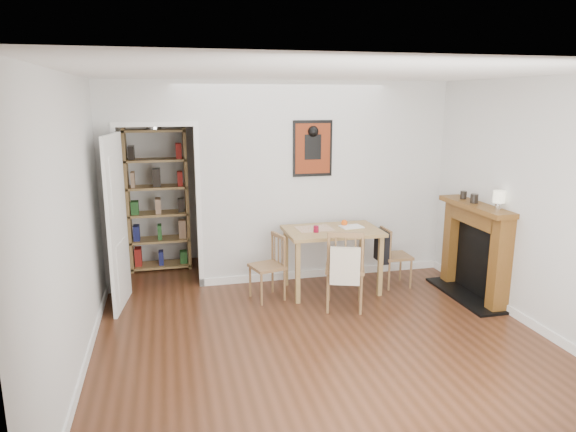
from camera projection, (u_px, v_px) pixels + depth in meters
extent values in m
plane|color=#522C1A|center=(309.00, 321.00, 5.63)|extent=(5.20, 5.20, 0.00)
plane|color=silver|center=(264.00, 171.00, 7.80)|extent=(4.50, 0.00, 4.50)
plane|color=silver|center=(437.00, 296.00, 2.87)|extent=(4.50, 0.00, 4.50)
plane|color=silver|center=(81.00, 216.00, 4.83)|extent=(0.00, 5.20, 5.20)
plane|color=silver|center=(501.00, 195.00, 5.84)|extent=(0.00, 5.20, 5.20)
plane|color=white|center=(312.00, 75.00, 5.04)|extent=(5.20, 5.20, 0.00)
cube|color=silver|center=(324.00, 182.00, 6.79)|extent=(3.35, 0.10, 2.60)
cube|color=silver|center=(109.00, 190.00, 6.18)|extent=(0.25, 0.10, 2.60)
cube|color=silver|center=(154.00, 103.00, 6.08)|extent=(0.90, 0.10, 0.55)
cube|color=white|center=(119.00, 212.00, 6.26)|extent=(0.06, 0.14, 2.05)
cube|color=white|center=(199.00, 208.00, 6.48)|extent=(0.06, 0.14, 2.05)
cube|color=white|center=(323.00, 273.00, 7.01)|extent=(3.35, 0.02, 0.10)
cube|color=white|center=(84.00, 368.00, 4.54)|extent=(0.02, 4.00, 0.10)
cube|color=white|center=(524.00, 319.00, 5.55)|extent=(0.02, 4.00, 0.10)
cube|color=white|center=(117.00, 223.00, 5.83)|extent=(0.15, 0.80, 2.00)
cube|color=black|center=(313.00, 149.00, 6.59)|extent=(0.52, 0.02, 0.72)
cube|color=maroon|center=(313.00, 149.00, 6.58)|extent=(0.46, 0.00, 0.64)
cube|color=#A67C4D|center=(332.00, 231.00, 6.35)|extent=(1.17, 0.74, 0.04)
cube|color=#A67C4D|center=(298.00, 273.00, 6.03)|extent=(0.05, 0.05, 0.75)
cube|color=#A67C4D|center=(380.00, 266.00, 6.26)|extent=(0.05, 0.05, 0.75)
cube|color=#A67C4D|center=(286.00, 257.00, 6.61)|extent=(0.05, 0.05, 0.75)
cube|color=#A67C4D|center=(362.00, 252.00, 6.85)|extent=(0.05, 0.05, 0.75)
cube|color=black|center=(381.00, 246.00, 6.52)|extent=(0.09, 0.32, 0.41)
cube|color=beige|center=(345.00, 265.00, 5.61)|extent=(0.34, 0.21, 0.41)
cube|color=#A67C4D|center=(128.00, 201.00, 7.07)|extent=(0.04, 0.34, 2.00)
cube|color=#A67C4D|center=(187.00, 198.00, 7.25)|extent=(0.04, 0.34, 2.00)
cube|color=#A67C4D|center=(162.00, 265.00, 7.38)|extent=(0.84, 0.34, 0.03)
cube|color=#A67C4D|center=(159.00, 214.00, 7.21)|extent=(0.84, 0.34, 0.03)
cube|color=#A67C4D|center=(154.00, 131.00, 6.95)|extent=(0.84, 0.34, 0.03)
cube|color=maroon|center=(158.00, 200.00, 7.16)|extent=(0.74, 0.27, 0.27)
cube|color=brown|center=(500.00, 265.00, 5.75)|extent=(0.20, 0.16, 1.10)
cube|color=brown|center=(453.00, 242.00, 6.69)|extent=(0.20, 0.16, 1.10)
cube|color=brown|center=(476.00, 206.00, 6.09)|extent=(0.30, 1.21, 0.06)
cube|color=brown|center=(478.00, 217.00, 6.12)|extent=(0.20, 0.85, 0.20)
cube|color=black|center=(478.00, 260.00, 6.26)|extent=(0.08, 0.81, 0.88)
cube|color=black|center=(467.00, 295.00, 6.33)|extent=(0.45, 1.25, 0.03)
cylinder|color=maroon|center=(316.00, 229.00, 6.20)|extent=(0.06, 0.06, 0.08)
sphere|color=#EF540C|center=(344.00, 223.00, 6.51)|extent=(0.08, 0.08, 0.08)
cube|color=beige|center=(314.00, 229.00, 6.37)|extent=(0.46, 0.35, 0.00)
cube|color=white|center=(351.00, 227.00, 6.45)|extent=(0.29, 0.23, 0.01)
cylinder|color=silver|center=(498.00, 206.00, 5.77)|extent=(0.07, 0.07, 0.08)
cylinder|color=#EDE7C6|center=(499.00, 197.00, 5.74)|extent=(0.14, 0.14, 0.14)
cylinder|color=black|center=(474.00, 199.00, 6.10)|extent=(0.09, 0.09, 0.11)
cylinder|color=black|center=(463.00, 195.00, 6.36)|extent=(0.08, 0.08, 0.10)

